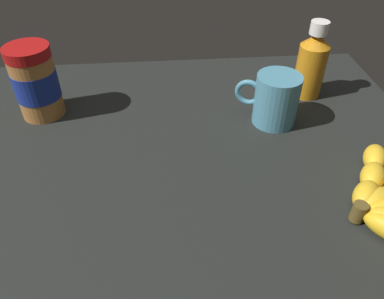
% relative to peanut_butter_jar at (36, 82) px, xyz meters
% --- Properties ---
extents(ground_plane, '(0.92, 0.75, 0.05)m').
position_rel_peanut_butter_jar_xyz_m(ground_plane, '(-0.25, 0.17, -0.09)').
color(ground_plane, black).
extents(peanut_butter_jar, '(0.08, 0.08, 0.14)m').
position_rel_peanut_butter_jar_xyz_m(peanut_butter_jar, '(0.00, 0.00, 0.00)').
color(peanut_butter_jar, '#B27238').
rests_on(peanut_butter_jar, ground_plane).
extents(honey_bottle, '(0.06, 0.06, 0.16)m').
position_rel_peanut_butter_jar_xyz_m(honey_bottle, '(-0.54, -0.03, 0.00)').
color(honey_bottle, orange).
rests_on(honey_bottle, ground_plane).
extents(coffee_mug, '(0.11, 0.08, 0.10)m').
position_rel_peanut_butter_jar_xyz_m(coffee_mug, '(-0.44, 0.07, -0.02)').
color(coffee_mug, teal).
rests_on(coffee_mug, ground_plane).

